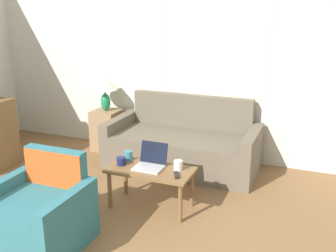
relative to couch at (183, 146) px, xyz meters
name	(u,v)px	position (x,y,z in m)	size (l,w,h in m)	color
wall_back	(181,64)	(-0.22, 0.47, 1.03)	(7.00, 0.06, 2.60)	silver
couch	(183,146)	(0.00, 0.00, 0.00)	(1.99, 0.92, 0.92)	#665B4C
armchair	(40,216)	(-0.58, -2.21, -0.01)	(0.83, 0.77, 0.82)	#2D6B75
side_table	(107,130)	(-1.29, 0.18, 0.02)	(0.39, 0.39, 0.61)	#937551
table_lamp	(105,85)	(-1.29, 0.18, 0.71)	(0.38, 0.38, 0.53)	#1E8451
coffee_table	(151,174)	(0.07, -1.22, 0.11)	(0.90, 0.46, 0.45)	brown
laptop	(151,162)	(0.05, -1.18, 0.22)	(0.30, 0.30, 0.25)	#B7B7BC
cup_navy	(121,161)	(-0.27, -1.24, 0.21)	(0.10, 0.10, 0.09)	#191E4C
cup_yellow	(178,165)	(0.35, -1.14, 0.22)	(0.09, 0.09, 0.11)	white
cup_white	(128,156)	(-0.26, -1.09, 0.22)	(0.09, 0.09, 0.11)	teal
tv_remote	(177,175)	(0.39, -1.29, 0.18)	(0.10, 0.15, 0.02)	black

